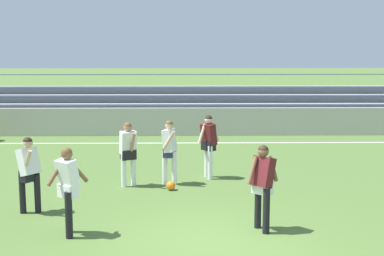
{
  "coord_description": "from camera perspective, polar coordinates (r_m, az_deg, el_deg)",
  "views": [
    {
      "loc": [
        -0.55,
        -9.15,
        3.44
      ],
      "look_at": [
        -0.31,
        5.61,
        1.22
      ],
      "focal_mm": 50.57,
      "sensor_mm": 36.0,
      "label": 1
    }
  ],
  "objects": [
    {
      "name": "player_dark_deep_cover",
      "position": [
        14.19,
        1.76,
        -1.36
      ],
      "size": [
        0.61,
        0.48,
        1.68
      ],
      "color": "white",
      "rests_on": "ground"
    },
    {
      "name": "player_white_overlapping",
      "position": [
        13.45,
        -6.75,
        -2.18
      ],
      "size": [
        0.46,
        0.59,
        1.61
      ],
      "color": "white",
      "rests_on": "ground"
    },
    {
      "name": "player_white_challenging",
      "position": [
        11.71,
        -16.83,
        -4.1
      ],
      "size": [
        0.51,
        0.64,
        1.61
      ],
      "color": "black",
      "rests_on": "ground"
    },
    {
      "name": "soccer_ball",
      "position": [
        13.18,
        -2.25,
        -6.1
      ],
      "size": [
        0.22,
        0.22,
        0.22
      ],
      "primitive_type": "sphere",
      "color": "orange",
      "rests_on": "ground"
    },
    {
      "name": "bleacher_stand",
      "position": [
        23.16,
        -5.01,
        2.3
      ],
      "size": [
        22.62,
        2.91,
        2.25
      ],
      "color": "#9EA3AD",
      "rests_on": "ground"
    },
    {
      "name": "sideline_wall",
      "position": [
        21.14,
        0.56,
        0.67
      ],
      "size": [
        48.0,
        0.16,
        1.09
      ],
      "primitive_type": "cube",
      "color": "#BCB7AD",
      "rests_on": "ground"
    },
    {
      "name": "player_white_trailing_run",
      "position": [
        10.14,
        -12.97,
        -5.72
      ],
      "size": [
        0.72,
        0.48,
        1.65
      ],
      "color": "black",
      "rests_on": "ground"
    },
    {
      "name": "player_dark_wide_left",
      "position": [
        10.22,
        7.46,
        -5.48
      ],
      "size": [
        0.65,
        0.51,
        1.65
      ],
      "color": "black",
      "rests_on": "ground"
    },
    {
      "name": "field_line_sideline",
      "position": [
        19.55,
        0.69,
        -1.58
      ],
      "size": [
        44.0,
        0.12,
        0.01
      ],
      "primitive_type": "cube",
      "color": "white",
      "rests_on": "ground"
    },
    {
      "name": "player_white_dropping_back",
      "position": [
        13.56,
        -2.4,
        -1.98
      ],
      "size": [
        0.41,
        0.57,
        1.63
      ],
      "color": "white",
      "rests_on": "ground"
    },
    {
      "name": "ground_plane",
      "position": [
        9.79,
        2.38,
        -12.03
      ],
      "size": [
        160.0,
        160.0,
        0.0
      ],
      "primitive_type": "plane",
      "color": "#4C6B30"
    }
  ]
}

